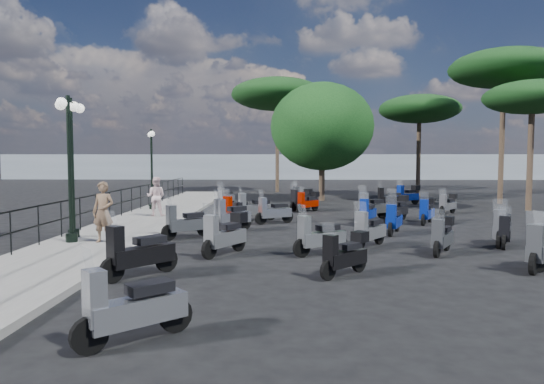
{
  "coord_description": "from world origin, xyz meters",
  "views": [
    {
      "loc": [
        -1.05,
        -16.45,
        2.54
      ],
      "look_at": [
        -1.5,
        2.76,
        1.2
      ],
      "focal_mm": 32.0,
      "sensor_mm": 36.0,
      "label": 1
    }
  ],
  "objects_px": {
    "pine_2": "(277,95)",
    "lamp_post_2": "(152,164)",
    "lamp_post_0": "(69,159)",
    "scooter_11": "(345,255)",
    "scooter_5": "(226,198)",
    "pine_1": "(504,69)",
    "scooter_20": "(398,209)",
    "scooter_15": "(308,202)",
    "scooter_18": "(394,220)",
    "scooter_27": "(408,195)",
    "scooter_4": "(273,212)",
    "scooter_25": "(427,212)",
    "lamp_post_1": "(72,158)",
    "scooter_1": "(138,254)",
    "broadleaf_tree": "(322,127)",
    "scooter_8": "(236,210)",
    "scooter_10": "(301,200)",
    "scooter_9": "(254,208)",
    "scooter_12": "(320,237)",
    "scooter_24": "(505,231)",
    "scooter_2": "(186,223)",
    "scooter_23": "(502,229)",
    "scooter_6": "(369,231)",
    "scooter_3": "(231,217)",
    "pine_3": "(532,98)",
    "pedestrian_far": "(156,196)",
    "scooter_26": "(448,204)",
    "scooter_13": "(442,236)",
    "scooter_14": "(372,208)",
    "scooter_7": "(225,235)",
    "scooter_19": "(368,213)",
    "scooter_0": "(132,309)",
    "pine_0": "(419,109)",
    "scooter_21": "(390,199)",
    "scooter_22": "(540,249)",
    "scooter_16": "(304,197)"
  },
  "relations": [
    {
      "from": "scooter_3",
      "to": "scooter_25",
      "type": "distance_m",
      "value": 7.66
    },
    {
      "from": "scooter_25",
      "to": "lamp_post_1",
      "type": "bearing_deg",
      "value": 48.36
    },
    {
      "from": "scooter_20",
      "to": "scooter_15",
      "type": "bearing_deg",
      "value": -8.17
    },
    {
      "from": "lamp_post_1",
      "to": "scooter_20",
      "type": "relative_size",
      "value": 2.89
    },
    {
      "from": "lamp_post_1",
      "to": "pedestrian_far",
      "type": "xyz_separation_m",
      "value": [
        1.1,
        5.39,
        -1.58
      ]
    },
    {
      "from": "scooter_18",
      "to": "scooter_27",
      "type": "bearing_deg",
      "value": -83.52
    },
    {
      "from": "scooter_10",
      "to": "pine_0",
      "type": "xyz_separation_m",
      "value": [
        8.19,
        9.23,
        5.28
      ]
    },
    {
      "from": "lamp_post_0",
      "to": "scooter_11",
      "type": "xyz_separation_m",
      "value": [
        7.39,
        -3.25,
        -2.06
      ]
    },
    {
      "from": "scooter_24",
      "to": "pine_3",
      "type": "xyz_separation_m",
      "value": [
        5.55,
        9.75,
        4.96
      ]
    },
    {
      "from": "scooter_6",
      "to": "pine_1",
      "type": "relative_size",
      "value": 0.17
    },
    {
      "from": "scooter_5",
      "to": "pine_2",
      "type": "height_order",
      "value": "pine_2"
    },
    {
      "from": "scooter_13",
      "to": "scooter_20",
      "type": "xyz_separation_m",
      "value": [
        0.41,
        6.78,
        0.03
      ]
    },
    {
      "from": "scooter_7",
      "to": "scooter_10",
      "type": "distance_m",
      "value": 11.15
    },
    {
      "from": "scooter_8",
      "to": "scooter_25",
      "type": "bearing_deg",
      "value": -147.22
    },
    {
      "from": "lamp_post_0",
      "to": "scooter_8",
      "type": "xyz_separation_m",
      "value": [
        4.18,
        5.53,
        -2.05
      ]
    },
    {
      "from": "lamp_post_0",
      "to": "scooter_16",
      "type": "distance_m",
      "value": 14.21
    },
    {
      "from": "lamp_post_2",
      "to": "scooter_14",
      "type": "distance_m",
      "value": 10.34
    },
    {
      "from": "scooter_0",
      "to": "pine_0",
      "type": "relative_size",
      "value": 0.21
    },
    {
      "from": "scooter_8",
      "to": "scooter_21",
      "type": "relative_size",
      "value": 0.87
    },
    {
      "from": "scooter_15",
      "to": "pedestrian_far",
      "type": "bearing_deg",
      "value": 67.96
    },
    {
      "from": "scooter_19",
      "to": "scooter_4",
      "type": "bearing_deg",
      "value": 20.96
    },
    {
      "from": "scooter_22",
      "to": "scooter_20",
      "type": "bearing_deg",
      "value": -42.42
    },
    {
      "from": "scooter_19",
      "to": "scooter_0",
      "type": "bearing_deg",
      "value": 91.01
    },
    {
      "from": "lamp_post_0",
      "to": "pine_3",
      "type": "bearing_deg",
      "value": 25.14
    },
    {
      "from": "scooter_9",
      "to": "scooter_15",
      "type": "xyz_separation_m",
      "value": [
        2.35,
        3.34,
        -0.04
      ]
    },
    {
      "from": "scooter_8",
      "to": "scooter_10",
      "type": "bearing_deg",
      "value": -86.57
    },
    {
      "from": "scooter_26",
      "to": "scooter_4",
      "type": "bearing_deg",
      "value": 66.57
    },
    {
      "from": "lamp_post_0",
      "to": "scooter_4",
      "type": "relative_size",
      "value": 2.8
    },
    {
      "from": "scooter_8",
      "to": "scooter_24",
      "type": "xyz_separation_m",
      "value": [
        8.24,
        -5.21,
        -0.01
      ]
    },
    {
      "from": "scooter_23",
      "to": "scooter_12",
      "type": "bearing_deg",
      "value": 46.13
    },
    {
      "from": "scooter_25",
      "to": "scooter_12",
      "type": "bearing_deg",
      "value": 81.74
    },
    {
      "from": "scooter_1",
      "to": "lamp_post_2",
      "type": "bearing_deg",
      "value": -34.91
    },
    {
      "from": "scooter_4",
      "to": "pine_2",
      "type": "xyz_separation_m",
      "value": [
        -0.07,
        17.74,
        6.81
      ]
    },
    {
      "from": "pedestrian_far",
      "to": "scooter_6",
      "type": "distance_m",
      "value": 9.86
    },
    {
      "from": "scooter_9",
      "to": "pine_3",
      "type": "height_order",
      "value": "pine_3"
    },
    {
      "from": "scooter_19",
      "to": "scooter_26",
      "type": "height_order",
      "value": "scooter_19"
    },
    {
      "from": "lamp_post_0",
      "to": "scooter_11",
      "type": "distance_m",
      "value": 8.33
    },
    {
      "from": "scooter_1",
      "to": "broadleaf_tree",
      "type": "distance_m",
      "value": 20.13
    },
    {
      "from": "scooter_2",
      "to": "scooter_15",
      "type": "bearing_deg",
      "value": -66.35
    },
    {
      "from": "scooter_22",
      "to": "scooter_24",
      "type": "height_order",
      "value": "scooter_22"
    },
    {
      "from": "scooter_3",
      "to": "pine_3",
      "type": "relative_size",
      "value": 0.24
    },
    {
      "from": "scooter_9",
      "to": "scooter_13",
      "type": "relative_size",
      "value": 1.22
    },
    {
      "from": "scooter_7",
      "to": "lamp_post_1",
      "type": "bearing_deg",
      "value": 9.16
    },
    {
      "from": "scooter_5",
      "to": "pine_1",
      "type": "relative_size",
      "value": 0.18
    },
    {
      "from": "scooter_26",
      "to": "scooter_12",
      "type": "bearing_deg",
      "value": 98.56
    },
    {
      "from": "scooter_9",
      "to": "pine_3",
      "type": "relative_size",
      "value": 0.28
    },
    {
      "from": "pine_2",
      "to": "lamp_post_2",
      "type": "bearing_deg",
      "value": -112.55
    },
    {
      "from": "lamp_post_2",
      "to": "scooter_21",
      "type": "distance_m",
      "value": 12.04
    },
    {
      "from": "pedestrian_far",
      "to": "pine_2",
      "type": "bearing_deg",
      "value": -102.34
    },
    {
      "from": "scooter_2",
      "to": "pine_3",
      "type": "bearing_deg",
      "value": -98.01
    }
  ]
}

